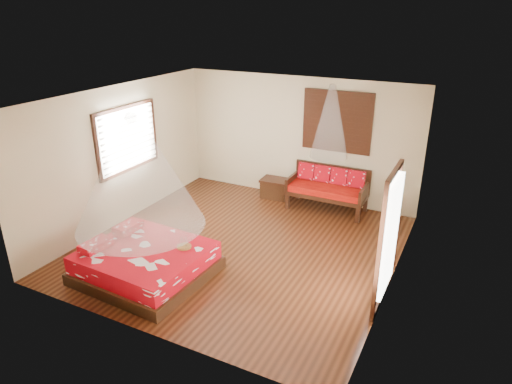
# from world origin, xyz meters

# --- Properties ---
(room) EXTENTS (5.54, 5.54, 2.84)m
(room) POSITION_xyz_m (0.00, 0.00, 1.40)
(room) COLOR #33170B
(room) RESTS_ON ground
(bed) EXTENTS (2.06, 1.89, 0.63)m
(bed) POSITION_xyz_m (-0.95, -1.60, 0.25)
(bed) COLOR black
(bed) RESTS_ON floor
(daybed) EXTENTS (1.71, 0.76, 0.94)m
(daybed) POSITION_xyz_m (0.89, 2.38, 0.52)
(daybed) COLOR black
(daybed) RESTS_ON floor
(storage_chest) EXTENTS (0.67, 0.51, 0.45)m
(storage_chest) POSITION_xyz_m (-0.42, 2.45, 0.23)
(storage_chest) COLOR black
(storage_chest) RESTS_ON floor
(shutter_panel) EXTENTS (1.52, 0.06, 1.32)m
(shutter_panel) POSITION_xyz_m (0.89, 2.72, 1.90)
(shutter_panel) COLOR black
(shutter_panel) RESTS_ON wall_back
(window_left) EXTENTS (0.10, 1.74, 1.34)m
(window_left) POSITION_xyz_m (-2.71, 0.20, 1.70)
(window_left) COLOR black
(window_left) RESTS_ON wall_left
(glazed_door) EXTENTS (0.08, 1.02, 2.16)m
(glazed_door) POSITION_xyz_m (2.72, -0.60, 1.07)
(glazed_door) COLOR black
(glazed_door) RESTS_ON floor
(wine_tray) EXTENTS (0.24, 0.24, 0.20)m
(wine_tray) POSITION_xyz_m (-0.39, -1.25, 0.55)
(wine_tray) COLOR brown
(wine_tray) RESTS_ON bed
(mosquito_net_main) EXTENTS (2.03, 2.03, 1.80)m
(mosquito_net_main) POSITION_xyz_m (-0.93, -1.60, 1.85)
(mosquito_net_main) COLOR silver
(mosquito_net_main) RESTS_ON ceiling
(mosquito_net_daybed) EXTENTS (0.79, 0.79, 1.50)m
(mosquito_net_daybed) POSITION_xyz_m (0.89, 2.25, 2.00)
(mosquito_net_daybed) COLOR silver
(mosquito_net_daybed) RESTS_ON ceiling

